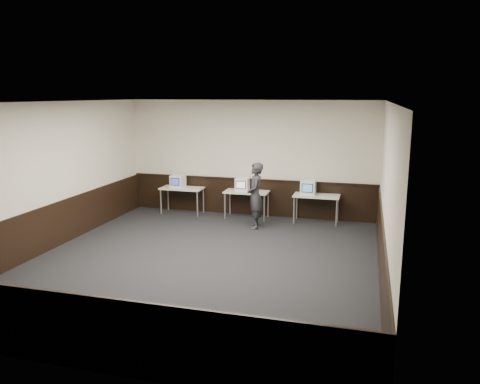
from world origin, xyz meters
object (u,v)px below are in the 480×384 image
(desk_center, at_px, (247,194))
(emac_right, at_px, (308,187))
(desk_right, at_px, (316,198))
(emac_center, at_px, (242,184))
(desk_left, at_px, (182,190))
(emac_left, at_px, (178,181))
(person, at_px, (255,196))

(desk_center, distance_m, emac_right, 1.70)
(desk_right, bearing_deg, emac_center, 179.20)
(desk_left, xyz_separation_m, desk_right, (3.80, 0.00, 0.00))
(desk_right, xyz_separation_m, emac_center, (-2.03, 0.03, 0.25))
(desk_center, height_order, emac_left, emac_left)
(person, bearing_deg, emac_right, 113.26)
(person, bearing_deg, emac_left, -123.03)
(desk_right, relative_size, emac_right, 2.87)
(emac_left, height_order, emac_right, emac_right)
(person, bearing_deg, emac_center, -160.89)
(desk_right, bearing_deg, person, -148.02)
(emac_center, xyz_separation_m, person, (0.59, -0.93, -0.09))
(desk_center, relative_size, emac_right, 2.87)
(desk_right, xyz_separation_m, emac_right, (-0.22, 0.00, 0.26))
(emac_left, bearing_deg, desk_left, 6.86)
(desk_left, bearing_deg, emac_center, 0.92)
(emac_left, bearing_deg, desk_center, 2.47)
(desk_left, height_order, emac_left, emac_left)
(emac_right, bearing_deg, person, -143.33)
(emac_left, bearing_deg, desk_right, 2.34)
(desk_right, xyz_separation_m, person, (-1.44, -0.90, 0.16))
(desk_left, xyz_separation_m, person, (2.36, -0.90, 0.16))
(desk_right, bearing_deg, desk_center, 180.00)
(desk_center, distance_m, person, 1.02)
(emac_left, distance_m, emac_right, 3.69)
(desk_right, distance_m, emac_right, 0.35)
(desk_left, bearing_deg, desk_right, 0.00)
(desk_center, relative_size, emac_center, 2.98)
(desk_center, height_order, desk_right, same)
(desk_center, distance_m, desk_right, 1.90)
(emac_right, bearing_deg, desk_right, -0.17)
(desk_left, relative_size, emac_right, 2.87)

